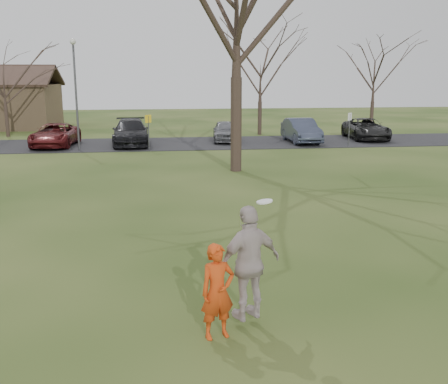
# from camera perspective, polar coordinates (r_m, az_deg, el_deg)

# --- Properties ---
(ground) EXTENTS (120.00, 120.00, 0.00)m
(ground) POSITION_cam_1_polar(r_m,az_deg,el_deg) (9.61, 3.21, -14.03)
(ground) COLOR #1E380F
(ground) RESTS_ON ground
(parking_strip) EXTENTS (62.00, 6.50, 0.04)m
(parking_strip) POSITION_cam_1_polar(r_m,az_deg,el_deg) (33.75, -4.68, 5.28)
(parking_strip) COLOR black
(parking_strip) RESTS_ON ground
(player_defender) EXTENTS (0.68, 0.54, 1.63)m
(player_defender) POSITION_cam_1_polar(r_m,az_deg,el_deg) (8.81, -0.71, -10.76)
(player_defender) COLOR #C53C10
(player_defender) RESTS_ON ground
(car_2) EXTENTS (2.63, 5.10, 1.38)m
(car_2) POSITION_cam_1_polar(r_m,az_deg,el_deg) (33.67, -17.88, 5.91)
(car_2) COLOR #541315
(car_2) RESTS_ON parking_strip
(car_3) EXTENTS (2.36, 5.42, 1.55)m
(car_3) POSITION_cam_1_polar(r_m,az_deg,el_deg) (33.30, -10.10, 6.41)
(car_3) COLOR black
(car_3) RESTS_ON parking_strip
(car_4) EXTENTS (1.98, 4.11, 1.35)m
(car_4) POSITION_cam_1_polar(r_m,az_deg,el_deg) (34.48, 0.17, 6.65)
(car_4) COLOR slate
(car_4) RESTS_ON parking_strip
(car_5) EXTENTS (1.65, 4.65, 1.53)m
(car_5) POSITION_cam_1_polar(r_m,az_deg,el_deg) (34.32, 8.38, 6.63)
(car_5) COLOR #333A4D
(car_5) RESTS_ON parking_strip
(car_6) EXTENTS (2.76, 5.19, 1.39)m
(car_6) POSITION_cam_1_polar(r_m,az_deg,el_deg) (36.98, 15.19, 6.64)
(car_6) COLOR black
(car_6) RESTS_ON parking_strip
(catching_play) EXTENTS (1.28, 0.91, 2.13)m
(catching_play) POSITION_cam_1_polar(r_m,az_deg,el_deg) (9.05, 2.80, -7.69)
(catching_play) COLOR #B7A7A4
(catching_play) RESTS_ON ground
(lamp_post) EXTENTS (0.34, 0.34, 6.27)m
(lamp_post) POSITION_cam_1_polar(r_m,az_deg,el_deg) (31.24, -15.86, 11.53)
(lamp_post) COLOR #47474C
(lamp_post) RESTS_ON ground
(sign_yellow) EXTENTS (0.35, 0.35, 2.08)m
(sign_yellow) POSITION_cam_1_polar(r_m,az_deg,el_deg) (30.57, -8.21, 7.13)
(sign_yellow) COLOR #47474C
(sign_yellow) RESTS_ON ground
(sign_white) EXTENTS (0.35, 0.35, 2.08)m
(sign_white) POSITION_cam_1_polar(r_m,az_deg,el_deg) (32.71, 13.48, 7.27)
(sign_white) COLOR #47474C
(sign_white) RESTS_ON ground
(big_tree) EXTENTS (9.00, 9.00, 14.00)m
(big_tree) POSITION_cam_1_polar(r_m,az_deg,el_deg) (23.87, 1.39, 19.10)
(big_tree) COLOR #352821
(big_tree) RESTS_ON ground
(small_tree_row) EXTENTS (55.00, 5.90, 8.50)m
(small_tree_row) POSITION_cam_1_polar(r_m,az_deg,el_deg) (38.96, 1.42, 12.01)
(small_tree_row) COLOR #352821
(small_tree_row) RESTS_ON ground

